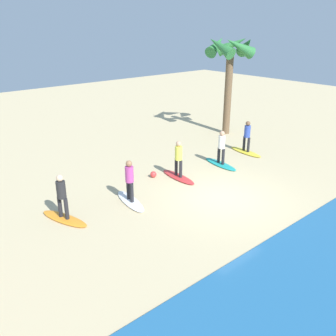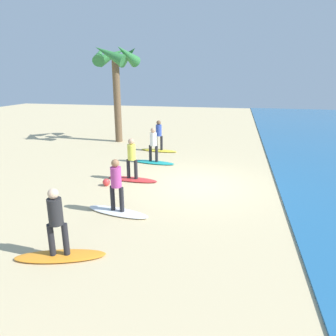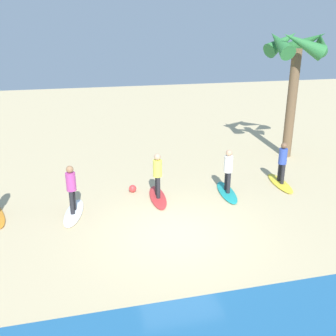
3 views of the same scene
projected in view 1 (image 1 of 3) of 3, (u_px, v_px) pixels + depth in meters
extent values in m
plane|color=#CCB789|center=(224.00, 198.00, 14.62)|extent=(60.00, 60.00, 0.00)
ellipsoid|color=yellow|center=(246.00, 152.00, 19.63)|extent=(0.77, 2.15, 0.09)
cylinder|color=#232328|center=(248.00, 145.00, 19.35)|extent=(0.14, 0.14, 0.78)
cylinder|color=#232328|center=(244.00, 143.00, 19.59)|extent=(0.14, 0.14, 0.78)
cylinder|color=#334CAD|center=(247.00, 131.00, 19.21)|extent=(0.32, 0.32, 0.62)
sphere|color=brown|center=(248.00, 123.00, 19.05)|extent=(0.24, 0.24, 0.24)
ellipsoid|color=teal|center=(220.00, 164.00, 17.93)|extent=(0.80, 2.15, 0.09)
cylinder|color=#232328|center=(223.00, 157.00, 17.64)|extent=(0.14, 0.14, 0.78)
cylinder|color=#232328|center=(219.00, 155.00, 17.89)|extent=(0.14, 0.14, 0.78)
cylinder|color=white|center=(222.00, 142.00, 17.51)|extent=(0.32, 0.32, 0.62)
sphere|color=tan|center=(222.00, 133.00, 17.35)|extent=(0.24, 0.24, 0.24)
ellipsoid|color=red|center=(178.00, 177.00, 16.45)|extent=(0.69, 2.13, 0.09)
cylinder|color=#232328|center=(181.00, 169.00, 16.17)|extent=(0.14, 0.14, 0.78)
cylinder|color=#232328|center=(176.00, 167.00, 16.41)|extent=(0.14, 0.14, 0.78)
cylinder|color=#E0E04C|center=(179.00, 153.00, 16.03)|extent=(0.32, 0.32, 0.62)
sphere|color=tan|center=(179.00, 144.00, 15.87)|extent=(0.24, 0.24, 0.24)
ellipsoid|color=white|center=(130.00, 201.00, 14.22)|extent=(0.93, 2.17, 0.09)
cylinder|color=#232328|center=(132.00, 193.00, 13.93)|extent=(0.14, 0.14, 0.78)
cylinder|color=#232328|center=(128.00, 189.00, 14.19)|extent=(0.14, 0.14, 0.78)
cylinder|color=#B74293|center=(129.00, 174.00, 13.80)|extent=(0.32, 0.32, 0.62)
sphere|color=#9E704C|center=(129.00, 164.00, 13.64)|extent=(0.24, 0.24, 0.24)
ellipsoid|color=orange|center=(65.00, 219.00, 12.96)|extent=(1.15, 2.17, 0.09)
cylinder|color=#232328|center=(66.00, 209.00, 12.72)|extent=(0.14, 0.14, 0.78)
cylinder|color=#232328|center=(60.00, 207.00, 12.87)|extent=(0.14, 0.14, 0.78)
cylinder|color=#262628|center=(61.00, 190.00, 12.54)|extent=(0.32, 0.32, 0.62)
sphere|color=beige|center=(60.00, 178.00, 12.38)|extent=(0.24, 0.24, 0.24)
cylinder|color=brown|center=(228.00, 93.00, 22.18)|extent=(0.44, 0.44, 5.00)
cone|color=#2D7538|center=(220.00, 46.00, 20.61)|extent=(0.70, 1.93, 1.40)
cone|color=#2D7538|center=(239.00, 47.00, 20.39)|extent=(2.05, 1.26, 1.40)
cone|color=#2D7538|center=(246.00, 46.00, 21.23)|extent=(1.70, 1.97, 1.40)
cone|color=#2D7538|center=(232.00, 45.00, 21.97)|extent=(1.70, 1.97, 1.40)
cone|color=#2D7538|center=(217.00, 45.00, 21.59)|extent=(2.05, 1.26, 1.40)
sphere|color=#E53838|center=(153.00, 174.00, 16.47)|extent=(0.28, 0.28, 0.28)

